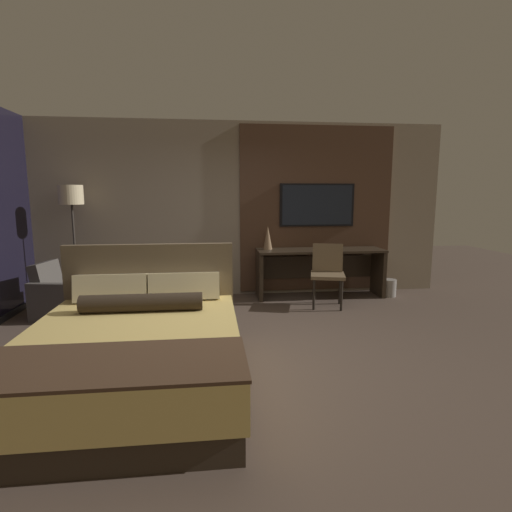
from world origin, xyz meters
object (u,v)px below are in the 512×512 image
at_px(desk_chair, 328,269).
at_px(armchair_by_window, 65,297).
at_px(waste_bin, 389,288).
at_px(vase_tall, 268,238).
at_px(floor_lamp, 72,205).
at_px(desk, 319,264).
at_px(bed, 135,352).
at_px(tv, 317,205).

bearing_deg(desk_chair, armchair_by_window, -164.23).
distance_m(desk_chair, waste_bin, 1.30).
bearing_deg(vase_tall, waste_bin, -6.69).
height_order(floor_lamp, waste_bin, floor_lamp).
height_order(desk_chair, floor_lamp, floor_lamp).
height_order(desk_chair, vase_tall, vase_tall).
relative_size(desk_chair, floor_lamp, 0.51).
relative_size(armchair_by_window, waste_bin, 3.00).
xyz_separation_m(desk, desk_chair, (-0.03, -0.54, 0.02)).
bearing_deg(floor_lamp, bed, -64.31).
relative_size(bed, desk, 1.07).
bearing_deg(bed, floor_lamp, 115.69).
bearing_deg(armchair_by_window, waste_bin, -74.78).
xyz_separation_m(armchair_by_window, floor_lamp, (-0.00, 0.55, 1.25)).
relative_size(bed, armchair_by_window, 2.59).
distance_m(armchair_by_window, vase_tall, 3.08).
bearing_deg(waste_bin, bed, -142.38).
bearing_deg(floor_lamp, desk_chair, -7.06).
relative_size(floor_lamp, waste_bin, 6.38).
height_order(desk, desk_chair, desk_chair).
bearing_deg(tv, desk, -90.00).
relative_size(bed, floor_lamp, 1.21).
height_order(bed, desk, bed).
xyz_separation_m(armchair_by_window, vase_tall, (2.91, 0.71, 0.71)).
relative_size(desk, floor_lamp, 1.14).
bearing_deg(waste_bin, desk_chair, -161.48).
bearing_deg(desk_chair, bed, -120.97).
xyz_separation_m(desk_chair, armchair_by_window, (-3.72, -0.08, -0.30)).
height_order(floor_lamp, vase_tall, floor_lamp).
xyz_separation_m(bed, desk, (2.41, 2.89, 0.21)).
bearing_deg(floor_lamp, waste_bin, -0.83).
xyz_separation_m(bed, tv, (2.41, 3.11, 1.15)).
bearing_deg(vase_tall, tv, 10.13).
xyz_separation_m(tv, desk_chair, (-0.03, -0.77, -0.92)).
bearing_deg(desk_chair, desk, 101.64).
xyz_separation_m(desk, vase_tall, (-0.84, 0.08, 0.43)).
height_order(desk_chair, armchair_by_window, desk_chair).
distance_m(desk, waste_bin, 1.22).
xyz_separation_m(bed, armchair_by_window, (-1.34, 2.26, -0.07)).
height_order(desk, armchair_by_window, desk).
bearing_deg(floor_lamp, tv, 4.72).
relative_size(desk_chair, waste_bin, 3.28).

